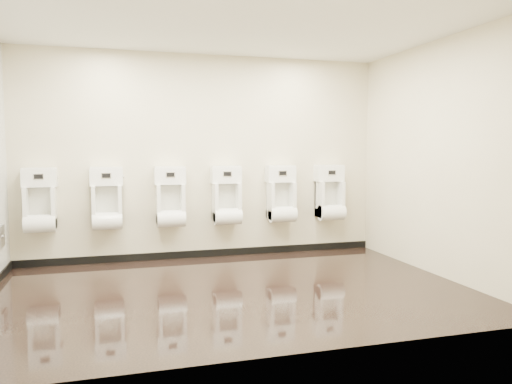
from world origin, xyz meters
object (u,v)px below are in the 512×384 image
urinal_1 (107,203)px  urinal_2 (170,201)px  access_panel (1,237)px  urinal_0 (40,205)px  urinal_5 (330,197)px  urinal_3 (227,200)px  urinal_4 (281,198)px

urinal_1 → urinal_2: 0.82m
access_panel → urinal_1: bearing=19.2°
urinal_0 → urinal_5: bearing=0.0°
urinal_2 → urinal_3: (0.77, 0.00, 0.00)m
urinal_0 → urinal_3: bearing=0.0°
urinal_1 → urinal_3: same height
access_panel → urinal_5: size_ratio=0.32×
urinal_3 → urinal_5: 1.56m
access_panel → urinal_2: bearing=11.6°
urinal_4 → access_panel: bearing=-173.4°
urinal_0 → urinal_2: same height
urinal_0 → urinal_5: (3.94, 0.00, 0.00)m
access_panel → urinal_2: 2.06m
urinal_4 → urinal_2: bearing=180.0°
access_panel → urinal_5: (4.32, 0.41, 0.31)m
urinal_1 → access_panel: bearing=-160.8°
access_panel → urinal_4: (3.56, 0.41, 0.31)m
urinal_0 → urinal_4: 3.19m
urinal_4 → urinal_5: size_ratio=1.00×
urinal_3 → access_panel: bearing=-171.6°
urinal_0 → urinal_4: size_ratio=1.00×
access_panel → urinal_4: size_ratio=0.32×
urinal_2 → urinal_1: bearing=180.0°
access_panel → urinal_1: (1.18, 0.41, 0.31)m
urinal_2 → urinal_5: (2.33, 0.00, 0.00)m
urinal_1 → urinal_5: bearing=0.0°
urinal_1 → urinal_2: (0.82, 0.00, 0.00)m
urinal_1 → urinal_4: 2.39m
urinal_0 → urinal_2: 1.62m
urinal_3 → urinal_4: 0.80m
urinal_1 → urinal_3: size_ratio=1.00×
urinal_1 → urinal_3: 1.59m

